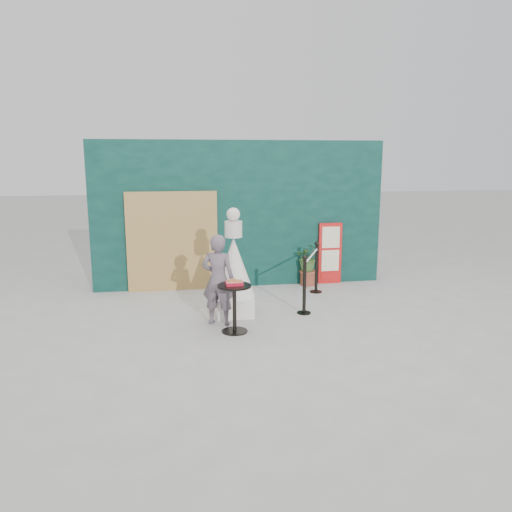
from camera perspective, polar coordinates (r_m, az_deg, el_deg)
ground at (r=7.66m, az=1.54°, el=-9.10°), size 60.00×60.00×0.00m
back_wall at (r=10.36m, az=-1.83°, el=4.79°), size 6.00×0.30×3.00m
bamboo_fence at (r=10.12m, az=-9.53°, el=1.63°), size 1.80×0.08×2.00m
woman at (r=8.00m, az=-4.34°, el=-2.72°), size 0.63×0.53×1.48m
menu_board at (r=10.72m, az=8.45°, el=0.30°), size 0.50×0.07×1.30m
statue at (r=8.45m, az=-2.56°, el=-1.83°), size 0.72×0.72×1.84m
cafe_table at (r=7.68m, az=-2.48°, el=-5.14°), size 0.52×0.52×0.75m
food_basket at (r=7.60m, az=-2.48°, el=-3.05°), size 0.26×0.19×0.11m
planter at (r=10.53m, az=5.98°, el=-0.57°), size 0.52×0.45×0.89m
stanchion_barrier at (r=9.29m, az=6.29°, el=-2.32°), size 0.84×1.54×1.03m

